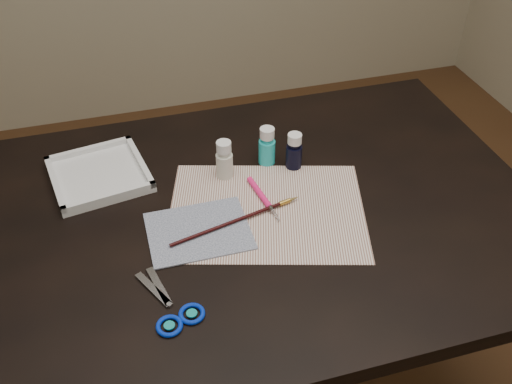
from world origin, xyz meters
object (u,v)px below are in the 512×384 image
object	(u,v)px
paper	(267,210)
paint_bottle_cyan	(267,146)
palette_tray	(99,174)
canvas	(199,231)
scissors	(161,301)
paint_bottle_white	(224,159)
paint_bottle_navy	(294,151)

from	to	relation	value
paper	paint_bottle_cyan	distance (m)	0.19
paint_bottle_cyan	palette_tray	size ratio (longest dim) A/B	0.46
canvas	scissors	size ratio (longest dim) A/B	1.12
scissors	palette_tray	xyz separation A→B (m)	(-0.09, 0.42, 0.01)
paint_bottle_white	scissors	bearing A→B (deg)	-120.89
paint_bottle_white	scissors	xyz separation A→B (m)	(-0.21, -0.35, -0.04)
paper	paint_bottle_white	xyz separation A→B (m)	(-0.06, 0.15, 0.05)
paint_bottle_white	paint_bottle_navy	xyz separation A→B (m)	(0.17, -0.01, -0.00)
paper	scissors	bearing A→B (deg)	-143.76
palette_tray	paint_bottle_navy	bearing A→B (deg)	-10.31
paint_bottle_white	paint_bottle_navy	bearing A→B (deg)	-3.42
paint_bottle_cyan	palette_tray	distance (m)	0.41
paint_bottle_cyan	palette_tray	xyz separation A→B (m)	(-0.41, 0.05, -0.04)
paint_bottle_cyan	palette_tray	world-z (taller)	paint_bottle_cyan
canvas	palette_tray	xyz separation A→B (m)	(-0.19, 0.25, 0.01)
paint_bottle_cyan	palette_tray	bearing A→B (deg)	173.13
paper	canvas	bearing A→B (deg)	-170.87
canvas	paint_bottle_navy	distance (m)	0.32
canvas	paint_bottle_navy	world-z (taller)	paint_bottle_navy
paper	palette_tray	distance (m)	0.42
paint_bottle_white	palette_tray	distance (m)	0.31
paper	paint_bottle_navy	xyz separation A→B (m)	(0.11, 0.14, 0.05)
paper	paint_bottle_cyan	xyz separation A→B (m)	(0.05, 0.18, 0.05)
paint_bottle_navy	scissors	xyz separation A→B (m)	(-0.38, -0.34, -0.04)
paint_bottle_cyan	scissors	distance (m)	0.49
paper	scissors	size ratio (longest dim) A/B	2.25
paint_bottle_navy	palette_tray	world-z (taller)	paint_bottle_navy
scissors	paper	bearing A→B (deg)	-80.55
canvas	paint_bottle_white	size ratio (longest dim) A/B	2.20
scissors	paint_bottle_cyan	bearing A→B (deg)	-67.55
canvas	scissors	distance (m)	0.20
canvas	paint_bottle_cyan	bearing A→B (deg)	43.22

